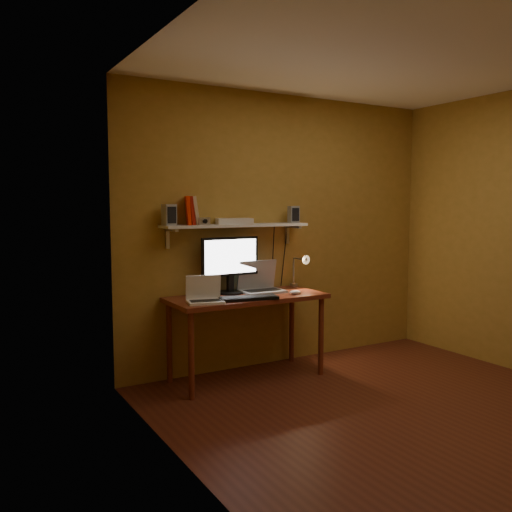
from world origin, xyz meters
TOP-DOWN VIEW (x-y plane):
  - room at (0.00, 0.00)m, footprint 3.44×3.24m
  - desk at (-0.60, 1.28)m, footprint 1.40×0.60m
  - wall_shelf at (-0.60, 1.47)m, footprint 1.40×0.25m
  - monitor at (-0.67, 1.45)m, footprint 0.57×0.25m
  - laptop at (-0.39, 1.40)m, footprint 0.39×0.29m
  - netbook at (-1.06, 1.17)m, footprint 0.33×0.27m
  - keyboard at (-0.68, 1.09)m, footprint 0.52×0.26m
  - mouse at (-0.19, 1.12)m, footprint 0.12×0.09m
  - desk_lamp at (0.06, 1.41)m, footprint 0.09×0.23m
  - speaker_left at (-1.24, 1.48)m, footprint 0.11×0.11m
  - speaker_right at (0.02, 1.47)m, footprint 0.10×0.10m
  - books at (-1.02, 1.50)m, footprint 0.17×0.18m
  - shelf_camera at (-0.94, 1.41)m, footprint 0.11×0.05m
  - router at (-0.62, 1.47)m, footprint 0.36×0.29m

SIDE VIEW (x-z plane):
  - desk at x=-0.60m, z-range 0.29..1.04m
  - keyboard at x=-0.68m, z-range 0.75..0.78m
  - mouse at x=-0.19m, z-range 0.75..0.79m
  - netbook at x=-1.06m, z-range 0.70..0.92m
  - laptop at x=-0.39m, z-range 0.68..0.97m
  - desk_lamp at x=0.06m, z-range 0.77..1.15m
  - monitor at x=-0.67m, z-range 0.78..1.29m
  - room at x=0.00m, z-range -0.02..2.62m
  - wall_shelf at x=-0.60m, z-range 1.26..1.46m
  - router at x=-0.62m, z-range 1.38..1.43m
  - shelf_camera at x=-0.94m, z-range 1.38..1.44m
  - speaker_right at x=0.02m, z-range 1.38..1.54m
  - speaker_left at x=-1.24m, z-range 1.38..1.55m
  - books at x=-1.02m, z-range 1.37..1.62m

